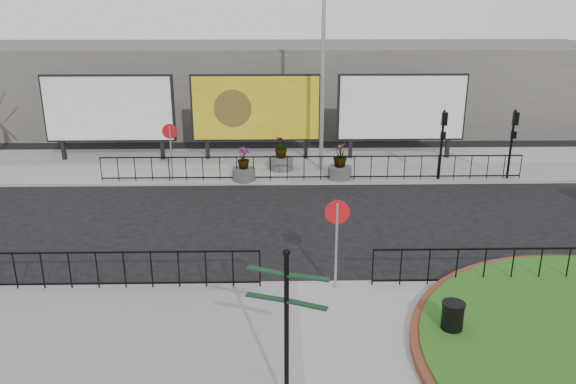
{
  "coord_description": "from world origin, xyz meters",
  "views": [
    {
      "loc": [
        -0.55,
        -13.75,
        7.28
      ],
      "look_at": [
        -0.2,
        2.15,
        1.97
      ],
      "focal_mm": 35.0,
      "sensor_mm": 36.0,
      "label": 1
    }
  ],
  "objects_px": {
    "planter_a": "(244,169)",
    "planter_c": "(340,166)",
    "planter_b": "(281,158)",
    "lamp_post": "(323,65)",
    "litter_bin": "(452,320)",
    "fingerpost_sign": "(287,315)",
    "billboard_mid": "(256,108)"
  },
  "relations": [
    {
      "from": "planter_a",
      "to": "planter_c",
      "type": "distance_m",
      "value": 4.15
    },
    {
      "from": "planter_c",
      "to": "planter_b",
      "type": "bearing_deg",
      "value": 150.01
    },
    {
      "from": "lamp_post",
      "to": "litter_bin",
      "type": "distance_m",
      "value": 14.55
    },
    {
      "from": "litter_bin",
      "to": "planter_a",
      "type": "distance_m",
      "value": 13.29
    },
    {
      "from": "lamp_post",
      "to": "fingerpost_sign",
      "type": "distance_m",
      "value": 16.38
    },
    {
      "from": "litter_bin",
      "to": "planter_b",
      "type": "distance_m",
      "value": 14.27
    },
    {
      "from": "planter_b",
      "to": "billboard_mid",
      "type": "bearing_deg",
      "value": 120.63
    },
    {
      "from": "billboard_mid",
      "to": "planter_b",
      "type": "bearing_deg",
      "value": -59.37
    },
    {
      "from": "lamp_post",
      "to": "planter_b",
      "type": "relative_size",
      "value": 5.94
    },
    {
      "from": "planter_a",
      "to": "planter_c",
      "type": "xyz_separation_m",
      "value": [
        4.15,
        0.14,
        0.08
      ]
    },
    {
      "from": "litter_bin",
      "to": "billboard_mid",
      "type": "bearing_deg",
      "value": 107.25
    },
    {
      "from": "lamp_post",
      "to": "planter_a",
      "type": "bearing_deg",
      "value": -155.15
    },
    {
      "from": "billboard_mid",
      "to": "lamp_post",
      "type": "height_order",
      "value": "lamp_post"
    },
    {
      "from": "planter_c",
      "to": "planter_a",
      "type": "bearing_deg",
      "value": -178.09
    },
    {
      "from": "lamp_post",
      "to": "fingerpost_sign",
      "type": "xyz_separation_m",
      "value": [
        -1.89,
        -16.04,
        -2.75
      ]
    },
    {
      "from": "planter_b",
      "to": "planter_a",
      "type": "bearing_deg",
      "value": -135.27
    },
    {
      "from": "planter_b",
      "to": "planter_c",
      "type": "xyz_separation_m",
      "value": [
        2.53,
        -1.46,
        0.05
      ]
    },
    {
      "from": "fingerpost_sign",
      "to": "planter_a",
      "type": "distance_m",
      "value": 14.59
    },
    {
      "from": "lamp_post",
      "to": "billboard_mid",
      "type": "bearing_deg",
      "value": 146.75
    },
    {
      "from": "litter_bin",
      "to": "planter_c",
      "type": "relative_size",
      "value": 0.55
    },
    {
      "from": "billboard_mid",
      "to": "lamp_post",
      "type": "xyz_separation_m",
      "value": [
        3.01,
        -1.97,
        2.23
      ]
    },
    {
      "from": "lamp_post",
      "to": "planter_c",
      "type": "xyz_separation_m",
      "value": [
        0.69,
        -1.46,
        -4.13
      ]
    },
    {
      "from": "lamp_post",
      "to": "planter_b",
      "type": "bearing_deg",
      "value": 180.0
    },
    {
      "from": "lamp_post",
      "to": "planter_a",
      "type": "height_order",
      "value": "lamp_post"
    },
    {
      "from": "fingerpost_sign",
      "to": "planter_c",
      "type": "height_order",
      "value": "fingerpost_sign"
    },
    {
      "from": "fingerpost_sign",
      "to": "planter_c",
      "type": "xyz_separation_m",
      "value": [
        2.58,
        14.58,
        -1.38
      ]
    },
    {
      "from": "fingerpost_sign",
      "to": "planter_c",
      "type": "distance_m",
      "value": 14.87
    },
    {
      "from": "litter_bin",
      "to": "planter_c",
      "type": "xyz_separation_m",
      "value": [
        -1.19,
        12.32,
        0.14
      ]
    },
    {
      "from": "litter_bin",
      "to": "planter_b",
      "type": "xyz_separation_m",
      "value": [
        -3.72,
        13.78,
        0.09
      ]
    },
    {
      "from": "fingerpost_sign",
      "to": "planter_b",
      "type": "distance_m",
      "value": 16.1
    },
    {
      "from": "planter_a",
      "to": "planter_b",
      "type": "relative_size",
      "value": 0.92
    },
    {
      "from": "lamp_post",
      "to": "planter_b",
      "type": "distance_m",
      "value": 4.57
    }
  ]
}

